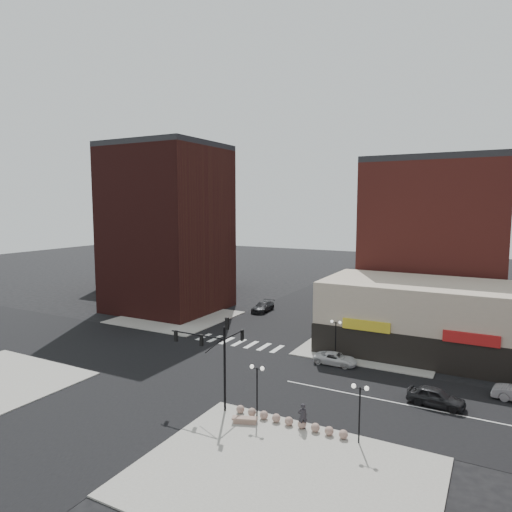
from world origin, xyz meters
The scene contains 20 objects.
ground centered at (0.00, 0.00, 0.00)m, with size 240.00×240.00×0.00m, color black.
road_ew centered at (0.00, 0.00, 0.01)m, with size 200.00×14.00×0.02m, color black.
road_ns centered at (0.00, 0.00, 0.01)m, with size 14.00×200.00×0.02m, color black.
sidewalk_nw centered at (-14.50, 14.50, 0.06)m, with size 15.00×15.00×0.12m, color gray.
sidewalk_ne centered at (14.50, 14.50, 0.06)m, with size 15.00×15.00×0.12m, color gray.
sidewalk_se centered at (16.00, -14.00, 0.06)m, with size 18.00×14.00×0.12m, color gray.
building_nw centered at (-19.00, 18.50, 12.50)m, with size 16.00×15.00×25.00m, color #3A1512.
building_nw_low centered at (-32.00, 34.00, 6.00)m, with size 20.00×18.00×12.00m, color #3A1512.
building_ne_midrise centered at (19.00, 29.50, 11.00)m, with size 18.00×15.00×22.00m, color maroon.
building_ne_row centered at (21.00, 15.00, 3.30)m, with size 24.20×12.20×8.00m.
traffic_signal centered at (7.24, -7.83, 4.96)m, with size 5.59×3.09×7.77m.
street_lamp_se_a centered at (11.00, -8.00, 3.29)m, with size 1.22×0.32×4.16m.
street_lamp_se_b centered at (19.00, -8.00, 3.29)m, with size 1.22×0.32×4.16m.
street_lamp_ne centered at (12.00, 8.00, 3.29)m, with size 1.22×0.32×4.16m.
bollard_row centered at (13.70, -8.00, 0.44)m, with size 9.04×0.64×0.64m.
white_suv centered at (12.51, 6.50, 0.62)m, with size 2.06×4.46×1.24m, color silver.
dark_sedan_east centered at (22.95, 0.97, 0.78)m, with size 1.84×4.57×1.56m, color black.
dark_sedan_north centered at (-4.93, 23.86, 0.76)m, with size 2.14×5.26×1.53m, color black.
pedestrian centered at (14.79, -8.00, 1.08)m, with size 0.70×0.46×1.93m, color #262429.
stone_bench centered at (10.63, -9.27, 0.36)m, with size 2.01×1.24×0.45m.
Camera 1 is at (26.85, -37.77, 16.55)m, focal length 32.00 mm.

